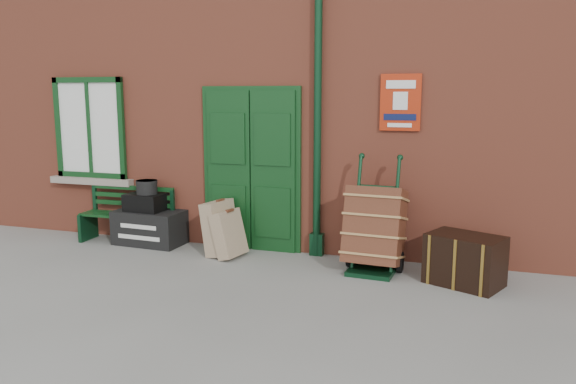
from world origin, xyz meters
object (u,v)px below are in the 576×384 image
at_px(houdini_trunk, 150,227).
at_px(dark_trunk, 465,260).
at_px(bench, 128,213).
at_px(porter_trolley, 375,228).

xyz_separation_m(houdini_trunk, dark_trunk, (4.37, -0.44, 0.04)).
xyz_separation_m(bench, dark_trunk, (4.73, -0.45, -0.14)).
distance_m(bench, porter_trolley, 3.67).
bearing_deg(houdini_trunk, porter_trolley, -1.39).
relative_size(houdini_trunk, porter_trolley, 0.70).
height_order(bench, houdini_trunk, bench).
height_order(houdini_trunk, dark_trunk, dark_trunk).
height_order(bench, dark_trunk, bench).
bearing_deg(dark_trunk, porter_trolley, -166.39).
bearing_deg(porter_trolley, houdini_trunk, 179.32).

